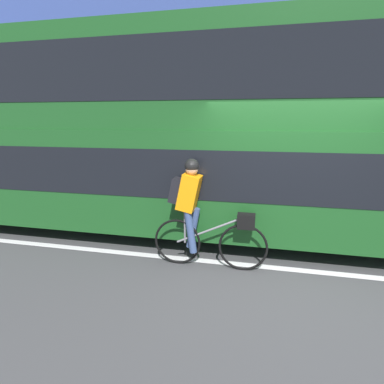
{
  "coord_description": "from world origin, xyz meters",
  "views": [
    {
      "loc": [
        -0.48,
        -4.33,
        2.25
      ],
      "look_at": [
        -1.56,
        0.59,
        1.03
      ],
      "focal_mm": 28.0,
      "sensor_mm": 36.0,
      "label": 1
    }
  ],
  "objects": [
    {
      "name": "sidewalk_curb",
      "position": [
        0.0,
        5.57,
        0.06
      ],
      "size": [
        60.0,
        2.6,
        0.12
      ],
      "color": "gray",
      "rests_on": "ground_plane"
    },
    {
      "name": "trash_bin",
      "position": [
        -4.44,
        5.44,
        0.61
      ],
      "size": [
        0.53,
        0.53,
        0.98
      ],
      "color": "#194C23",
      "rests_on": "sidewalk_curb"
    },
    {
      "name": "road_center_line",
      "position": [
        0.0,
        0.1,
        0.0
      ],
      "size": [
        50.0,
        0.14,
        0.01
      ],
      "primitive_type": "cube",
      "color": "silver",
      "rests_on": "ground_plane"
    },
    {
      "name": "bus",
      "position": [
        -2.34,
        1.39,
        2.08
      ],
      "size": [
        10.6,
        2.53,
        3.75
      ],
      "color": "black",
      "rests_on": "ground_plane"
    },
    {
      "name": "building_facade",
      "position": [
        0.0,
        7.02,
        4.97
      ],
      "size": [
        60.0,
        0.3,
        9.93
      ],
      "color": "#33478C",
      "rests_on": "ground_plane"
    },
    {
      "name": "ground_plane",
      "position": [
        0.0,
        0.0,
        0.0
      ],
      "size": [
        80.0,
        80.0,
        0.0
      ],
      "primitive_type": "plane",
      "color": "#424244"
    },
    {
      "name": "cyclist_on_bike",
      "position": [
        -1.32,
        -0.08,
        0.9
      ],
      "size": [
        1.76,
        0.32,
        1.69
      ],
      "color": "black",
      "rests_on": "ground_plane"
    }
  ]
}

